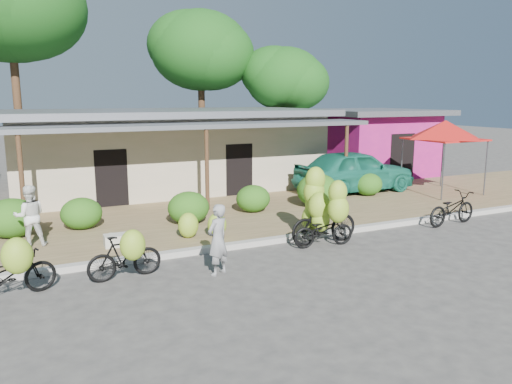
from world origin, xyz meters
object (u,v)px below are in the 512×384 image
(bike_center, at_px, (319,214))
(bike_right, at_px, (327,218))
(sack_near, at_px, (121,240))
(tree_near_right, at_px, (281,77))
(tree_far_center, at_px, (4,1))
(sack_far, at_px, (124,239))
(bike_left, at_px, (126,255))
(bike_far_left, at_px, (8,273))
(teal_van, at_px, (355,171))
(bike_far_right, at_px, (452,209))
(vendor, at_px, (218,240))
(tree_center_right, at_px, (196,49))
(red_canopy, at_px, (445,130))
(bystander, at_px, (30,216))

(bike_center, bearing_deg, bike_right, -134.43)
(sack_near, bearing_deg, tree_near_right, 46.92)
(tree_far_center, xyz_separation_m, sack_far, (2.34, -12.94, -7.75))
(tree_near_right, bearing_deg, bike_right, -113.24)
(bike_left, bearing_deg, bike_far_left, 88.94)
(tree_near_right, bearing_deg, teal_van, -96.35)
(bike_far_right, height_order, vendor, vendor)
(tree_far_center, height_order, bike_right, tree_far_center)
(tree_center_right, bearing_deg, teal_van, -72.69)
(bike_left, height_order, sack_far, bike_left)
(bike_far_right, distance_m, teal_van, 5.27)
(sack_far, height_order, vendor, vendor)
(bike_right, xyz_separation_m, bike_far_right, (4.61, 0.12, -0.21))
(red_canopy, relative_size, vendor, 2.20)
(bike_far_left, distance_m, bike_center, 7.44)
(bike_center, height_order, vendor, bike_center)
(bike_right, bearing_deg, bike_left, 95.69)
(bike_far_left, bearing_deg, tree_near_right, -63.09)
(bike_left, xyz_separation_m, bike_center, (5.16, 0.54, 0.26))
(vendor, distance_m, bystander, 5.19)
(vendor, height_order, bystander, bystander)
(tree_far_center, distance_m, bike_center, 17.83)
(tree_center_right, height_order, bike_far_left, tree_center_right)
(bike_far_left, height_order, vendor, vendor)
(tree_far_center, relative_size, bike_far_right, 5.25)
(bike_right, distance_m, sack_near, 5.36)
(bike_left, bearing_deg, vendor, -110.14)
(tree_center_right, height_order, bystander, tree_center_right)
(tree_near_right, height_order, bike_left, tree_near_right)
(tree_center_right, height_order, sack_far, tree_center_right)
(tree_near_right, height_order, bystander, tree_near_right)
(tree_near_right, relative_size, teal_van, 1.31)
(tree_far_center, height_order, bike_far_right, tree_far_center)
(bike_right, relative_size, teal_van, 0.39)
(sack_near, height_order, sack_far, sack_near)
(red_canopy, height_order, bystander, red_canopy)
(bike_right, distance_m, bike_far_right, 4.62)
(bike_left, bearing_deg, bike_center, -89.15)
(bike_center, bearing_deg, sack_far, 76.36)
(bike_left, height_order, bike_center, bike_center)
(vendor, bearing_deg, bike_far_right, 158.39)
(tree_center_right, relative_size, vendor, 5.28)
(teal_van, bearing_deg, red_canopy, -120.79)
(tree_far_center, relative_size, teal_van, 2.10)
(bike_right, height_order, sack_near, bike_right)
(tree_far_center, xyz_separation_m, sack_near, (2.27, -12.98, -7.74))
(tree_far_center, bearing_deg, teal_van, -38.06)
(bike_right, bearing_deg, tree_near_right, -21.48)
(tree_center_right, bearing_deg, bike_center, -97.04)
(bike_far_left, height_order, bike_right, bike_right)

